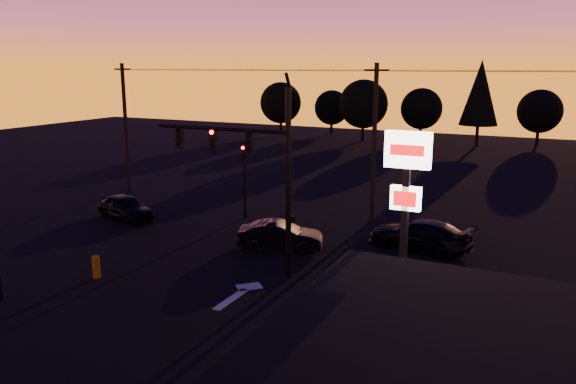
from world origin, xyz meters
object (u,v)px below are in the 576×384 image
at_px(traffic_signal_mast, 254,161).
at_px(car_right, 419,235).
at_px(bollard, 96,267).
at_px(car_left, 125,207).
at_px(secondary_signal, 244,171).
at_px(car_mid, 280,235).
at_px(pylon_sign, 406,189).

relative_size(traffic_signal_mast, car_right, 1.68).
relative_size(bollard, car_left, 0.23).
xyz_separation_m(secondary_signal, car_left, (-6.28, -3.18, -2.15)).
relative_size(secondary_signal, car_mid, 1.05).
relative_size(pylon_sign, car_left, 1.64).
bearing_deg(traffic_signal_mast, car_left, 158.92).
bearing_deg(car_mid, car_right, -83.31).
bearing_deg(car_right, pylon_sign, 20.84).
height_order(bollard, car_left, car_left).
relative_size(car_left, car_mid, 1.00).
bearing_deg(bollard, car_mid, 52.45).
relative_size(traffic_signal_mast, bollard, 8.91).
bearing_deg(pylon_sign, car_left, 159.58).
distance_m(traffic_signal_mast, car_left, 12.71).
bearing_deg(pylon_sign, car_mid, 142.40).
height_order(bollard, car_right, car_right).
relative_size(car_mid, car_right, 0.81).
xyz_separation_m(bollard, car_mid, (5.30, 6.89, 0.20)).
xyz_separation_m(secondary_signal, pylon_sign, (12.00, -9.99, 2.05)).
bearing_deg(car_mid, bollard, 123.86).
bearing_deg(traffic_signal_mast, secondary_signal, 123.19).
xyz_separation_m(bollard, car_right, (11.47, 9.80, 0.26)).
xyz_separation_m(car_mid, car_right, (6.17, 2.91, 0.06)).
height_order(traffic_signal_mast, car_left, traffic_signal_mast).
bearing_deg(traffic_signal_mast, pylon_sign, -19.36).
distance_m(pylon_sign, bollard, 13.64).
height_order(secondary_signal, car_right, secondary_signal).
bearing_deg(secondary_signal, bollard, -94.42).
bearing_deg(secondary_signal, traffic_signal_mast, -56.81).
relative_size(traffic_signal_mast, car_mid, 2.07).
xyz_separation_m(pylon_sign, car_right, (-1.39, 8.73, -4.17)).
height_order(traffic_signal_mast, secondary_signal, traffic_signal_mast).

